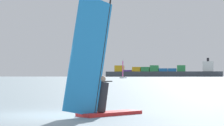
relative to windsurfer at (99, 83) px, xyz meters
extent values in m
plane|color=gray|center=(-1.90, -0.54, -1.13)|extent=(4000.00, 4000.00, 0.00)
cube|color=red|center=(0.17, 0.49, -1.07)|extent=(1.52, 2.61, 0.12)
cylinder|color=black|center=(0.07, 0.19, 1.16)|extent=(0.34, 0.85, 4.34)
cube|color=#268CD8|center=(-0.15, -0.45, 0.95)|extent=(0.75, 2.06, 4.18)
cylinder|color=black|center=(-0.03, -0.10, 0.06)|extent=(0.50, 1.38, 0.04)
cylinder|color=#2D2D33|center=(0.05, 0.15, -0.49)|extent=(0.46, 0.57, 1.07)
sphere|color=tan|center=(0.05, 0.15, 0.15)|extent=(0.22, 0.22, 0.22)
cube|color=#3F444C|center=(-275.99, 704.40, 3.28)|extent=(193.52, 87.07, 8.81)
cube|color=silver|center=(-205.74, 727.49, 16.02)|extent=(23.25, 26.83, 16.68)
cylinder|color=black|center=(-205.74, 727.49, 27.36)|extent=(4.00, 4.00, 6.00)
cube|color=#2D8C47|center=(-247.57, 713.74, 12.88)|extent=(20.68, 27.92, 10.40)
cube|color=#1E66AD|center=(-261.90, 709.03, 10.28)|extent=(20.68, 27.92, 5.20)
cube|color=#1E66AD|center=(-276.23, 704.32, 10.28)|extent=(20.68, 27.92, 5.20)
cube|color=#2D8C47|center=(-290.56, 699.62, 12.88)|extent=(20.68, 27.92, 10.40)
cube|color=#2D8C47|center=(-304.88, 694.91, 11.58)|extent=(20.68, 27.92, 7.80)
cube|color=gold|center=(-319.21, 690.20, 11.58)|extent=(20.68, 27.92, 7.80)
cube|color=#59388C|center=(-333.54, 685.49, 8.98)|extent=(20.68, 27.92, 2.60)
cube|color=gold|center=(-347.87, 680.78, 12.88)|extent=(20.68, 27.92, 10.40)
cube|color=white|center=(-107.49, 215.98, -0.72)|extent=(4.72, 9.10, 0.81)
cylinder|color=#B2B2B7|center=(-107.49, 215.98, 4.92)|extent=(0.16, 0.16, 10.48)
cube|color=#D8338C|center=(-107.27, 215.21, 4.40)|extent=(0.73, 2.33, 8.80)
camera|label=1|loc=(7.70, -13.49, 0.25)|focal=72.57mm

